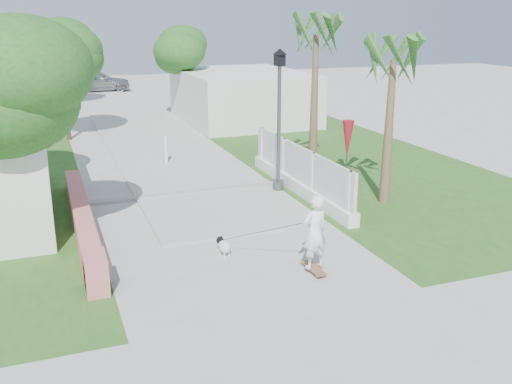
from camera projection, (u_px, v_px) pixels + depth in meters
name	position (u px, v px, depth m)	size (l,w,h in m)	color
ground	(253.00, 271.00, 12.55)	(90.00, 90.00, 0.00)	#B7B7B2
path_strip	(124.00, 120.00, 30.44)	(3.20, 36.00, 0.06)	#B7B7B2
curb	(187.00, 193.00, 17.90)	(6.50, 0.25, 0.10)	#999993
grass_right	(351.00, 161.00, 22.05)	(8.00, 20.00, 0.01)	#2D581C
pink_wall	(83.00, 223.00, 14.53)	(0.45, 8.20, 0.80)	#C56A65
lattice_fence	(299.00, 176.00, 18.00)	(0.35, 7.00, 1.50)	white
building_right	(242.00, 96.00, 30.28)	(6.00, 8.00, 2.60)	silver
street_lamp	(279.00, 115.00, 17.72)	(0.44, 0.44, 4.44)	#59595E
bollard	(166.00, 149.00, 21.39)	(0.14, 0.14, 1.09)	white
patio_umbrella	(348.00, 140.00, 17.68)	(0.36, 0.36, 2.30)	#59595E
tree_left_near	(16.00, 89.00, 12.59)	(3.60, 3.60, 5.28)	#4C3826
tree_path_left	(61.00, 53.00, 24.73)	(3.40, 3.40, 5.23)	#4C3826
tree_path_right	(180.00, 53.00, 30.47)	(3.00, 3.00, 4.79)	#4C3826
tree_path_far	(58.00, 43.00, 33.74)	(3.20, 3.20, 5.17)	#4C3826
palm_far	(316.00, 44.00, 18.58)	(1.80, 1.80, 5.30)	brown
palm_near	(393.00, 69.00, 16.05)	(1.80, 1.80, 4.70)	brown
skateboarder	(270.00, 232.00, 12.71)	(1.89, 2.21, 1.76)	#935C3A
dog	(224.00, 246.00, 13.34)	(0.35, 0.60, 0.42)	white
parked_car	(97.00, 81.00, 41.88)	(1.88, 4.68, 1.60)	#B1B3B9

